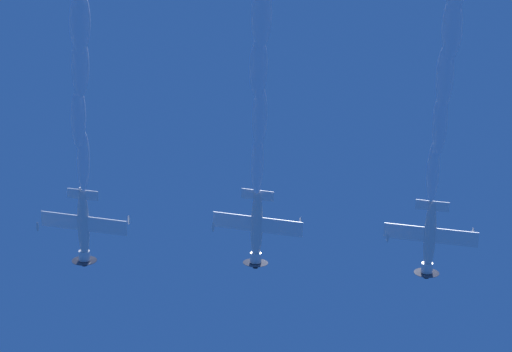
{
  "coord_description": "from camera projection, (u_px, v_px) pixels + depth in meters",
  "views": [
    {
      "loc": [
        3.48,
        -24.04,
        1.53
      ],
      "look_at": [
        5.02,
        -0.12,
        89.78
      ],
      "focal_mm": 73.97,
      "sensor_mm": 36.0,
      "label": 1
    }
  ],
  "objects": [
    {
      "name": "airplane_left_wingman",
      "position": [
        84.0,
        227.0,
        93.99
      ],
      "size": [
        8.1,
        7.51,
        3.12
      ],
      "color": "silver"
    },
    {
      "name": "airplane_right_wingman",
      "position": [
        257.0,
        228.0,
        93.37
      ],
      "size": [
        8.06,
        7.45,
        2.95
      ],
      "color": "silver"
    },
    {
      "name": "airplane_outer_left",
      "position": [
        430.0,
        239.0,
        92.67
      ],
      "size": [
        8.15,
        7.5,
        2.93
      ],
      "color": "silver"
    }
  ]
}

